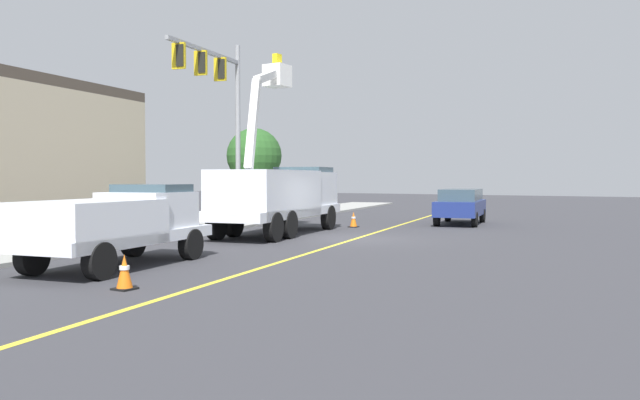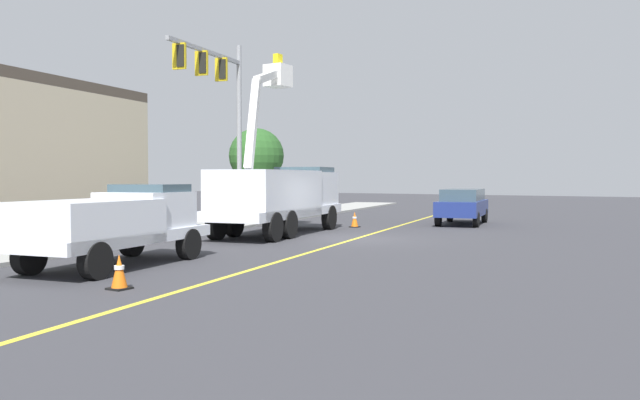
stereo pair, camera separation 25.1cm
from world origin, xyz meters
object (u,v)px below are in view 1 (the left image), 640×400
(passing_minivan, at_px, (461,204))
(traffic_cone_mid_front, at_px, (354,220))
(service_pickup_truck, at_px, (117,222))
(utility_bucket_truck, at_px, (279,193))
(traffic_signal_mast, at_px, (219,95))
(traffic_cone_leading, at_px, (124,272))

(passing_minivan, distance_m, traffic_cone_mid_front, 5.62)
(passing_minivan, bearing_deg, service_pickup_truck, 171.24)
(service_pickup_truck, bearing_deg, passing_minivan, -8.76)
(utility_bucket_truck, distance_m, traffic_cone_mid_front, 4.78)
(passing_minivan, distance_m, traffic_signal_mast, 12.46)
(traffic_cone_leading, bearing_deg, passing_minivan, -0.65)
(utility_bucket_truck, height_order, traffic_signal_mast, traffic_signal_mast)
(service_pickup_truck, xyz_separation_m, traffic_cone_mid_front, (14.21, 0.72, -0.77))
(service_pickup_truck, xyz_separation_m, traffic_signal_mast, (10.26, 5.17, 4.64))
(utility_bucket_truck, xyz_separation_m, traffic_cone_leading, (-11.88, -4.35, -1.27))
(passing_minivan, distance_m, traffic_cone_leading, 20.68)
(utility_bucket_truck, relative_size, traffic_signal_mast, 1.03)
(traffic_cone_leading, relative_size, traffic_cone_mid_front, 1.01)
(utility_bucket_truck, xyz_separation_m, traffic_cone_mid_front, (4.49, -1.01, -1.28))
(traffic_cone_mid_front, bearing_deg, traffic_cone_leading, -168.48)
(utility_bucket_truck, bearing_deg, service_pickup_truck, -169.88)
(traffic_cone_mid_front, height_order, traffic_signal_mast, traffic_signal_mast)
(traffic_cone_leading, height_order, traffic_cone_mid_front, traffic_cone_leading)
(service_pickup_truck, bearing_deg, traffic_cone_mid_front, 2.91)
(passing_minivan, relative_size, traffic_signal_mast, 0.61)
(utility_bucket_truck, bearing_deg, traffic_signal_mast, 81.08)
(utility_bucket_truck, bearing_deg, traffic_cone_mid_front, -12.74)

